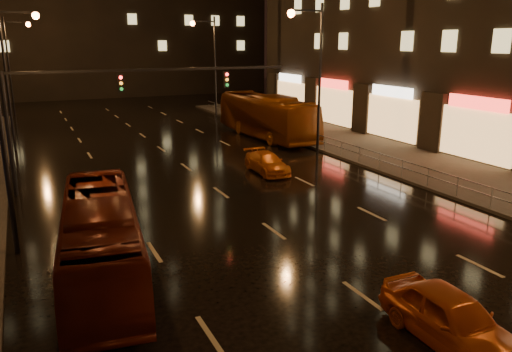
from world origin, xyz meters
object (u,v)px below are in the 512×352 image
(bus_red, at_px, (101,238))
(taxi_near, at_px, (452,318))
(bus_curb, at_px, (266,116))
(taxi_far, at_px, (267,163))

(bus_red, height_order, taxi_near, bus_red)
(bus_curb, bearing_deg, bus_red, -129.94)
(bus_red, relative_size, taxi_far, 2.40)
(taxi_near, bearing_deg, bus_red, 135.36)
(bus_red, height_order, bus_curb, bus_curb)
(bus_red, relative_size, bus_curb, 0.78)
(bus_red, xyz_separation_m, taxi_far, (11.00, 9.92, -0.76))
(bus_red, bearing_deg, bus_curb, 58.47)
(taxi_near, distance_m, taxi_far, 18.05)
(taxi_near, height_order, taxi_far, taxi_near)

